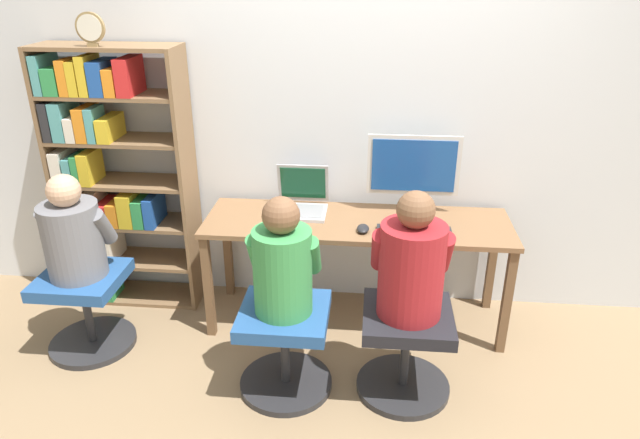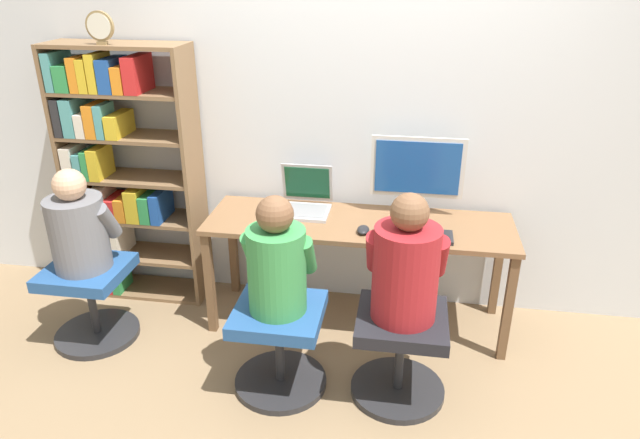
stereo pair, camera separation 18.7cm
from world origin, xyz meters
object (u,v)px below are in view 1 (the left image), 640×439
object	(u,v)px
office_chair_left	(406,346)
desk_clock	(90,28)
desktop_monitor	(413,170)
person_at_monitor	(412,263)
keyboard	(414,232)
person_at_laptop	(283,263)
office_chair_side	(86,305)
office_chair_right	(285,343)
bookshelf	(107,177)
laptop	(301,202)
person_near_shelf	(73,234)

from	to	relation	value
office_chair_left	desk_clock	distance (m)	2.45
desktop_monitor	person_at_monitor	size ratio (longest dim) A/B	0.84
keyboard	person_at_laptop	distance (m)	0.85
desk_clock	office_chair_side	distance (m)	1.58
desk_clock	person_at_monitor	bearing A→B (deg)	-20.81
person_at_laptop	office_chair_side	size ratio (longest dim) A/B	1.24
office_chair_left	office_chair_right	size ratio (longest dim) A/B	1.00
keyboard	bookshelf	bearing A→B (deg)	171.56
bookshelf	person_at_laptop	bearing A→B (deg)	-32.68
laptop	person_near_shelf	distance (m)	1.33
laptop	desk_clock	world-z (taller)	desk_clock
desktop_monitor	office_chair_left	size ratio (longest dim) A/B	1.11
person_at_laptop	person_near_shelf	bearing A→B (deg)	168.43
person_at_monitor	desk_clock	distance (m)	2.18
desktop_monitor	office_chair_right	size ratio (longest dim) A/B	1.11
person_at_monitor	person_at_laptop	world-z (taller)	person_at_monitor
office_chair_left	bookshelf	distance (m)	2.12
keyboard	person_near_shelf	xyz separation A→B (m)	(-1.90, -0.26, 0.03)
person_at_monitor	office_chair_side	bearing A→B (deg)	173.63
person_at_monitor	bookshelf	xyz separation A→B (m)	(-1.88, 0.76, 0.11)
person_at_monitor	office_chair_side	xyz separation A→B (m)	(-1.86, 0.21, -0.49)
keyboard	office_chair_right	world-z (taller)	keyboard
laptop	keyboard	size ratio (longest dim) A/B	0.76
desk_clock	office_chair_side	xyz separation A→B (m)	(-0.06, -0.48, -1.51)
desk_clock	office_chair_side	bearing A→B (deg)	-96.60
desktop_monitor	office_chair_left	xyz separation A→B (m)	(-0.04, -0.81, -0.70)
desktop_monitor	laptop	xyz separation A→B (m)	(-0.68, -0.05, -0.22)
office_chair_right	office_chair_side	bearing A→B (deg)	168.42
office_chair_left	office_chair_side	xyz separation A→B (m)	(-1.86, 0.21, 0.00)
office_chair_right	desktop_monitor	bearing A→B (deg)	51.66
office_chair_left	person_near_shelf	world-z (taller)	person_near_shelf
office_chair_left	office_chair_right	bearing A→B (deg)	-176.62
keyboard	person_at_laptop	world-z (taller)	person_at_laptop
person_at_laptop	bookshelf	bearing A→B (deg)	147.32
person_at_monitor	person_at_laptop	distance (m)	0.64
person_at_monitor	office_chair_side	size ratio (longest dim) A/B	1.32
bookshelf	office_chair_side	bearing A→B (deg)	-87.51
office_chair_side	person_near_shelf	bearing A→B (deg)	90.00
office_chair_left	person_at_laptop	distance (m)	0.80
keyboard	bookshelf	distance (m)	1.95
person_at_monitor	keyboard	bearing A→B (deg)	85.05
laptop	bookshelf	size ratio (longest dim) A/B	0.19
person_near_shelf	laptop	bearing A→B (deg)	24.10
keyboard	office_chair_right	distance (m)	0.96
office_chair_left	person_near_shelf	bearing A→B (deg)	173.34
laptop	person_at_monitor	size ratio (longest dim) A/B	0.49
office_chair_side	person_near_shelf	world-z (taller)	person_near_shelf
desktop_monitor	office_chair_side	size ratio (longest dim) A/B	1.11
laptop	desk_clock	bearing A→B (deg)	-176.58
office_chair_side	person_at_laptop	bearing A→B (deg)	-11.38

